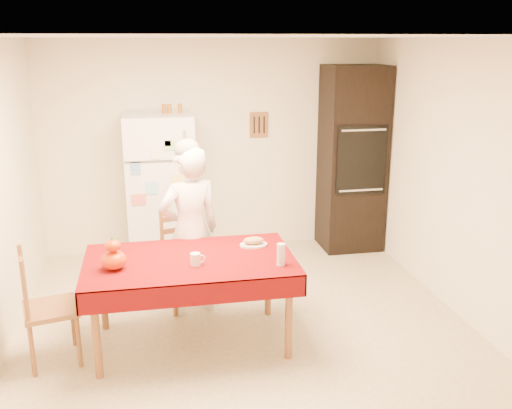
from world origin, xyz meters
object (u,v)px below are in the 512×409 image
object	(u,v)px
chair_far	(184,254)
seated_woman	(190,231)
dining_table	(190,267)
oven_cabinet	(352,159)
bread_plate	(254,245)
refrigerator	(161,189)
coffee_mug	(195,259)
pumpkin_lower	(114,260)
wine_glass	(281,254)
chair_left	(41,304)

from	to	relation	value
chair_far	seated_woman	size ratio (longest dim) A/B	0.60
seated_woman	dining_table	bearing A→B (deg)	67.67
oven_cabinet	bread_plate	bearing A→B (deg)	-130.54
refrigerator	coffee_mug	world-z (taller)	refrigerator
oven_cabinet	dining_table	size ratio (longest dim) A/B	1.29
pumpkin_lower	bread_plate	xyz separation A→B (m)	(1.16, 0.30, -0.06)
coffee_mug	seated_woman	bearing A→B (deg)	88.65
seated_woman	oven_cabinet	bearing A→B (deg)	-162.92
seated_woman	wine_glass	bearing A→B (deg)	109.67
chair_far	coffee_mug	xyz separation A→B (m)	(0.03, -0.93, 0.30)
oven_cabinet	pumpkin_lower	xyz separation A→B (m)	(-2.71, -2.11, -0.26)
coffee_mug	chair_far	bearing A→B (deg)	92.03
seated_woman	coffee_mug	bearing A→B (deg)	71.34
dining_table	pumpkin_lower	distance (m)	0.62
seated_woman	chair_far	bearing A→B (deg)	-92.38
chair_far	bread_plate	xyz separation A→B (m)	(0.57, -0.59, 0.26)
refrigerator	seated_woman	distance (m)	1.38
refrigerator	coffee_mug	bearing A→B (deg)	-84.59
oven_cabinet	refrigerator	bearing A→B (deg)	-178.82
refrigerator	chair_left	world-z (taller)	refrigerator
bread_plate	refrigerator	bearing A→B (deg)	112.57
chair_far	bread_plate	bearing A→B (deg)	-60.57
oven_cabinet	dining_table	world-z (taller)	oven_cabinet
chair_far	oven_cabinet	bearing A→B (deg)	15.52
oven_cabinet	coffee_mug	size ratio (longest dim) A/B	22.00
pumpkin_lower	bread_plate	distance (m)	1.20
seated_woman	wine_glass	size ratio (longest dim) A/B	9.03
refrigerator	bread_plate	distance (m)	1.91
chair_left	wine_glass	size ratio (longest dim) A/B	5.40
refrigerator	oven_cabinet	distance (m)	2.29
wine_glass	bread_plate	world-z (taller)	wine_glass
coffee_mug	oven_cabinet	bearing A→B (deg)	45.99
refrigerator	dining_table	size ratio (longest dim) A/B	1.00
oven_cabinet	dining_table	xyz separation A→B (m)	(-2.11, -2.01, -0.41)
dining_table	pumpkin_lower	world-z (taller)	pumpkin_lower
oven_cabinet	dining_table	distance (m)	2.94
refrigerator	chair_far	distance (m)	1.24
oven_cabinet	coffee_mug	world-z (taller)	oven_cabinet
chair_far	dining_table	bearing A→B (deg)	-104.64
coffee_mug	pumpkin_lower	distance (m)	0.63
refrigerator	chair_far	bearing A→B (deg)	-81.94
chair_left	coffee_mug	distance (m)	1.24
oven_cabinet	bread_plate	world-z (taller)	oven_cabinet
seated_woman	coffee_mug	distance (m)	0.74
oven_cabinet	pumpkin_lower	distance (m)	3.44
dining_table	seated_woman	world-z (taller)	seated_woman
oven_cabinet	pumpkin_lower	size ratio (longest dim) A/B	11.15
pumpkin_lower	dining_table	bearing A→B (deg)	10.13
oven_cabinet	chair_left	distance (m)	3.93
refrigerator	wine_glass	bearing A→B (deg)	-68.75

